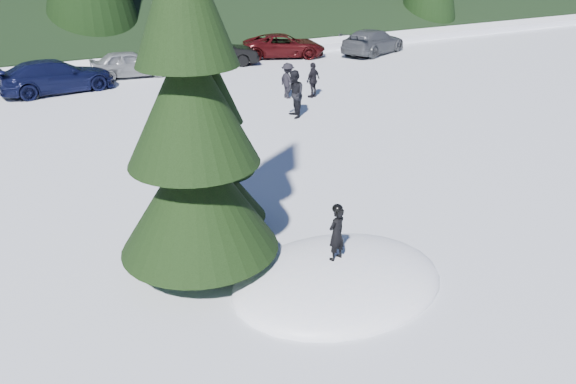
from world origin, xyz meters
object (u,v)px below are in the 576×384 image
spruce_tall (192,117)px  car_7 (373,42)px  child_skier (336,234)px  car_6 (284,46)px  car_3 (56,76)px  adult_1 (313,80)px  car_4 (130,64)px  car_5 (218,53)px  spruce_short (215,148)px  adult_0 (294,94)px  adult_2 (288,81)px

spruce_tall → car_7: 25.92m
child_skier → car_6: bearing=-131.5°
child_skier → car_3: (-2.21, 19.21, -0.31)m
adult_1 → car_6: bearing=-134.7°
car_7 → car_3: bearing=69.4°
car_6 → car_7: 5.54m
car_4 → car_5: size_ratio=0.90×
car_4 → car_5: car_5 is taller
adult_1 → car_7: adult_1 is taller
spruce_short → car_7: (17.41, 16.66, -1.37)m
adult_0 → car_4: adult_0 is taller
adult_2 → spruce_short: bearing=138.6°
adult_0 → car_3: size_ratio=0.36×
spruce_tall → car_6: bearing=56.4°
adult_0 → car_4: 10.92m
car_4 → spruce_tall: bearing=177.9°
spruce_short → adult_1: spruce_short is taller
spruce_tall → child_skier: 3.59m
adult_1 → car_7: size_ratio=0.30×
car_4 → car_5: bearing=-76.5°
adult_0 → adult_1: bearing=147.9°
adult_2 → car_5: adult_2 is taller
car_4 → child_skier: bearing=-175.1°
car_4 → adult_1: bearing=-134.8°
spruce_tall → car_5: size_ratio=1.97×
adult_1 → spruce_short: bearing=25.0°
spruce_tall → adult_2: bearing=53.0°
adult_1 → adult_0: bearing=21.8°
spruce_tall → adult_0: (7.33, 8.69, -2.40)m
spruce_short → car_5: size_ratio=1.23×
child_skier → car_7: (16.20, 19.73, -0.31)m
spruce_tall → child_skier: (2.21, -1.67, -2.27)m
car_3 → spruce_tall: bearing=173.7°
spruce_short → adult_0: spruce_short is taller
child_skier → adult_1: 14.65m
child_skier → adult_0: size_ratio=0.62×
spruce_tall → car_6: spruce_tall is taller
car_3 → car_7: 18.42m
car_7 → car_4: bearing=64.1°
adult_0 → car_3: (-7.32, 8.86, -0.18)m
spruce_tall → child_skier: size_ratio=7.57×
car_3 → adult_1: bearing=-130.6°
car_7 → spruce_short: bearing=111.5°
spruce_short → car_7: 24.14m
car_3 → car_5: (8.73, 1.84, -0.02)m
car_3 → car_5: size_ratio=1.16×
spruce_short → car_3: 16.23m
child_skier → adult_0: adult_0 is taller
spruce_tall → adult_1: (9.63, 10.96, -2.55)m
spruce_tall → adult_1: 14.81m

